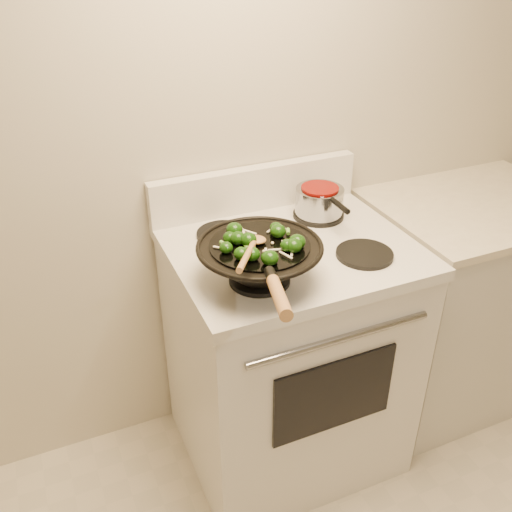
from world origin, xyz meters
name	(u,v)px	position (x,y,z in m)	size (l,w,h in m)	color
stove	(287,352)	(-0.06, 1.17, 0.47)	(0.78, 0.67, 1.08)	white
counter_unit	(460,300)	(0.76, 1.20, 0.46)	(0.79, 0.62, 0.91)	silver
wok	(260,260)	(-0.24, 1.02, 0.99)	(0.36, 0.59, 0.18)	black
stirfry	(261,242)	(-0.24, 1.00, 1.06)	(0.24, 0.25, 0.04)	#113508
wooden_spoon	(251,248)	(-0.28, 0.97, 1.07)	(0.19, 0.27, 0.08)	#A77442
saucepan	(319,201)	(0.12, 1.32, 0.98)	(0.17, 0.27, 0.10)	gray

